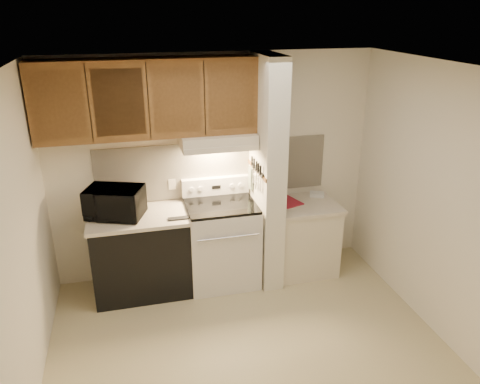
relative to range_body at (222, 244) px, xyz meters
name	(u,v)px	position (x,y,z in m)	size (l,w,h in m)	color
floor	(248,345)	(0.00, -1.16, -0.46)	(3.60, 3.60, 0.00)	beige
ceiling	(250,70)	(0.00, -1.16, 2.04)	(3.60, 3.60, 0.00)	white
wall_back	(214,167)	(0.00, 0.34, 0.79)	(3.60, 0.02, 2.50)	white
wall_left	(16,249)	(-1.80, -1.16, 0.79)	(0.02, 3.00, 2.50)	white
wall_right	(438,203)	(1.80, -1.16, 0.79)	(0.02, 3.00, 2.50)	white
backsplash	(214,169)	(0.00, 0.33, 0.78)	(2.60, 0.02, 0.63)	#F0E3CA
range_body	(222,244)	(0.00, 0.00, 0.00)	(0.76, 0.65, 0.92)	silver
oven_window	(228,255)	(0.00, -0.32, 0.04)	(0.50, 0.01, 0.30)	black
oven_handle	(228,237)	(0.00, -0.35, 0.26)	(0.02, 0.02, 0.65)	silver
cooktop	(221,205)	(0.00, 0.00, 0.48)	(0.74, 0.64, 0.03)	black
range_backguard	(216,186)	(0.00, 0.28, 0.59)	(0.76, 0.08, 0.20)	silver
range_display	(216,187)	(0.00, 0.24, 0.59)	(0.10, 0.01, 0.04)	black
range_knob_left_outer	(191,189)	(-0.28, 0.24, 0.59)	(0.05, 0.05, 0.02)	silver
range_knob_left_inner	(200,189)	(-0.18, 0.24, 0.59)	(0.05, 0.05, 0.02)	silver
range_knob_right_inner	(232,186)	(0.18, 0.24, 0.59)	(0.05, 0.05, 0.02)	silver
range_knob_right_outer	(241,185)	(0.28, 0.24, 0.59)	(0.05, 0.05, 0.02)	silver
dishwasher_front	(142,255)	(-0.88, 0.01, -0.03)	(1.00, 0.63, 0.87)	black
left_countertop	(138,217)	(-0.88, 0.01, 0.43)	(1.04, 0.67, 0.04)	beige
spoon_rest	(179,218)	(-0.48, -0.19, 0.46)	(0.22, 0.07, 0.01)	black
teal_jar	(103,214)	(-1.23, 0.02, 0.50)	(0.09, 0.09, 0.10)	#2A665B
outlet	(172,184)	(-0.48, 0.32, 0.64)	(0.08, 0.01, 0.12)	beige
microwave	(115,202)	(-1.10, 0.03, 0.61)	(0.56, 0.38, 0.31)	black
partition_pillar	(267,174)	(0.51, -0.01, 0.79)	(0.22, 0.70, 2.50)	silver
pillar_trim	(257,170)	(0.39, -0.01, 0.84)	(0.01, 0.70, 0.04)	brown
knife_strip	(257,170)	(0.39, -0.06, 0.86)	(0.02, 0.42, 0.04)	black
knife_blade_a	(260,184)	(0.38, -0.20, 0.76)	(0.01, 0.04, 0.16)	silver
knife_handle_a	(261,170)	(0.38, -0.21, 0.91)	(0.02, 0.02, 0.10)	black
knife_blade_b	(258,182)	(0.38, -0.13, 0.75)	(0.01, 0.04, 0.18)	silver
knife_handle_b	(258,168)	(0.38, -0.13, 0.91)	(0.02, 0.02, 0.10)	black
knife_blade_c	(256,180)	(0.38, -0.04, 0.74)	(0.01, 0.04, 0.20)	silver
knife_handle_c	(257,166)	(0.38, -0.07, 0.91)	(0.02, 0.02, 0.10)	black
knife_blade_d	(254,177)	(0.38, 0.02, 0.76)	(0.01, 0.04, 0.16)	silver
knife_handle_d	(254,163)	(0.38, 0.03, 0.91)	(0.02, 0.02, 0.10)	black
knife_blade_e	(252,175)	(0.38, 0.10, 0.75)	(0.01, 0.04, 0.18)	silver
knife_handle_e	(252,161)	(0.38, 0.12, 0.91)	(0.02, 0.02, 0.10)	black
oven_mitt	(251,178)	(0.38, 0.17, 0.69)	(0.03, 0.10, 0.25)	gray
right_cab_base	(303,239)	(0.97, -0.01, -0.06)	(0.70, 0.60, 0.81)	beige
right_countertop	(305,205)	(0.97, -0.01, 0.37)	(0.74, 0.64, 0.04)	beige
red_folder	(287,201)	(0.79, 0.09, 0.40)	(0.24, 0.33, 0.01)	maroon
white_box	(317,194)	(1.19, 0.17, 0.41)	(0.17, 0.11, 0.04)	white
range_hood	(217,140)	(0.00, 0.12, 1.17)	(0.78, 0.44, 0.15)	beige
hood_lip	(222,150)	(0.00, -0.08, 1.12)	(0.78, 0.04, 0.06)	beige
upper_cabinets	(147,98)	(-0.69, 0.17, 1.62)	(2.18, 0.33, 0.77)	brown
cab_door_a	(58,105)	(-1.51, 0.01, 1.62)	(0.46, 0.01, 0.63)	brown
cab_gap_a	(89,104)	(-1.23, 0.01, 1.62)	(0.01, 0.01, 0.73)	black
cab_door_b	(119,103)	(-0.96, 0.01, 1.62)	(0.46, 0.01, 0.63)	brown
cab_gap_b	(148,101)	(-0.69, 0.01, 1.62)	(0.01, 0.01, 0.73)	black
cab_door_c	(177,100)	(-0.42, 0.01, 1.62)	(0.46, 0.01, 0.63)	brown
cab_gap_c	(205,99)	(-0.14, 0.01, 1.62)	(0.01, 0.01, 0.73)	black
cab_door_d	(232,97)	(0.13, 0.01, 1.62)	(0.46, 0.01, 0.63)	brown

